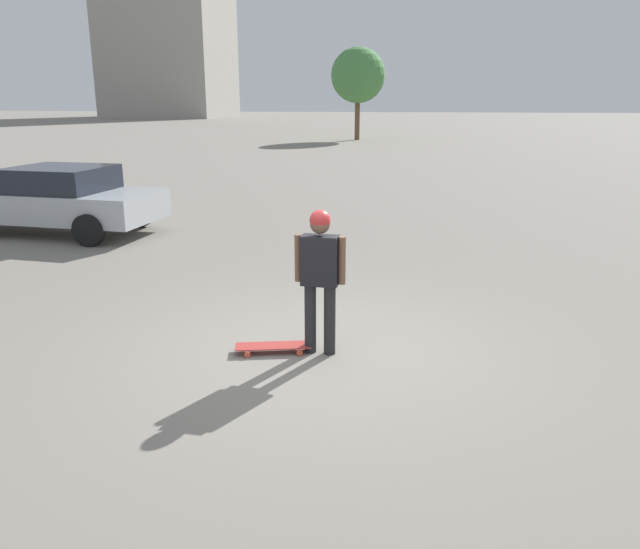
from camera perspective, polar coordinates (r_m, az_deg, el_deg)
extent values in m
plane|color=gray|center=(6.97, 0.00, -7.13)|extent=(220.00, 220.00, 0.00)
cylinder|color=#262628|center=(6.84, -0.89, -4.03)|extent=(0.13, 0.13, 0.79)
cylinder|color=#262628|center=(6.80, 0.89, -4.17)|extent=(0.13, 0.13, 0.79)
cube|color=black|center=(6.62, 0.00, 1.29)|extent=(0.23, 0.41, 0.54)
cylinder|color=brown|center=(6.68, -1.99, 1.52)|extent=(0.08, 0.08, 0.51)
cylinder|color=brown|center=(6.57, 2.02, 1.29)|extent=(0.08, 0.08, 0.51)
sphere|color=brown|center=(6.53, 0.00, 4.66)|extent=(0.21, 0.21, 0.21)
sphere|color=red|center=(6.53, 0.00, 4.98)|extent=(0.22, 0.22, 0.22)
cube|color=#A5332D|center=(6.97, -4.29, -6.51)|extent=(0.41, 0.87, 0.01)
cylinder|color=#D14C33|center=(6.87, -6.67, -7.28)|extent=(0.04, 0.07, 0.07)
cylinder|color=#D14C33|center=(7.11, -6.61, -6.46)|extent=(0.04, 0.07, 0.07)
cylinder|color=#D14C33|center=(6.87, -1.88, -7.17)|extent=(0.04, 0.07, 0.07)
cylinder|color=#D14C33|center=(7.11, -1.99, -6.35)|extent=(0.04, 0.07, 0.07)
cube|color=#ADB2B7|center=(13.97, -22.74, 5.93)|extent=(2.22, 4.25, 0.58)
cube|color=#1E232D|center=(13.84, -22.63, 8.09)|extent=(1.82, 1.99, 0.48)
cylinder|color=black|center=(15.49, -24.43, 5.54)|extent=(0.26, 0.63, 0.61)
cylinder|color=black|center=(12.55, -20.38, 3.82)|extent=(0.26, 0.63, 0.61)
cylinder|color=black|center=(14.07, -16.24, 5.41)|extent=(0.26, 0.63, 0.61)
cylinder|color=brown|center=(41.66, 3.43, 14.13)|extent=(0.32, 0.32, 2.82)
sphere|color=#478442|center=(41.66, 3.49, 17.73)|extent=(3.46, 3.46, 3.46)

